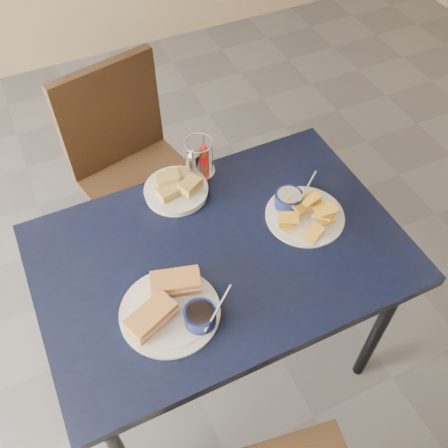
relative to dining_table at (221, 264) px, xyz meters
name	(u,v)px	position (x,y,z in m)	size (l,w,h in m)	color
ground	(195,385)	(-0.16, -0.07, -0.68)	(6.00, 6.00, 0.00)	#4D4D51
dining_table	(221,264)	(0.00, 0.00, 0.00)	(1.12, 0.75, 0.75)	black
chair_far	(134,158)	(-0.07, 0.74, -0.14)	(0.52, 0.51, 0.93)	black
sandwich_plate	(173,307)	(-0.21, -0.13, 0.10)	(0.31, 0.28, 0.12)	white
plantain_plate	(300,210)	(0.29, 0.03, 0.09)	(0.26, 0.26, 0.12)	white
bread_basket	(176,188)	(-0.03, 0.28, 0.10)	(0.21, 0.21, 0.07)	white
condiment_caddy	(197,160)	(0.07, 0.35, 0.13)	(0.11, 0.11, 0.14)	silver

